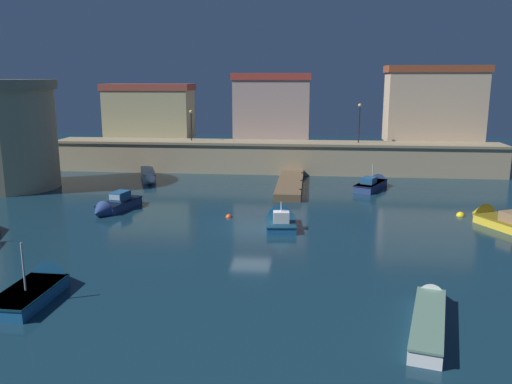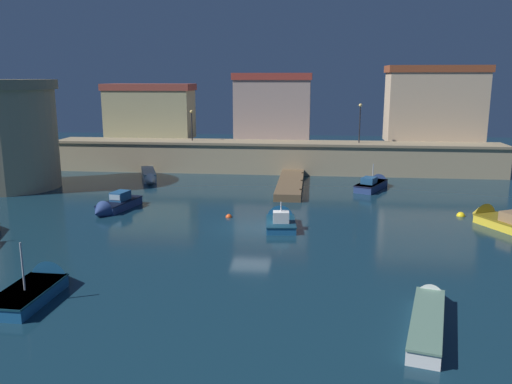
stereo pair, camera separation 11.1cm
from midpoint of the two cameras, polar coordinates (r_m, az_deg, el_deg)
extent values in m
plane|color=#112D3D|center=(33.56, -0.49, -3.91)|extent=(111.44, 111.44, 0.00)
cube|color=tan|center=(53.03, 2.09, 3.69)|extent=(44.57, 3.46, 2.87)
cube|color=gray|center=(52.82, 2.10, 5.36)|extent=(44.57, 3.76, 0.24)
cube|color=tan|center=(58.95, -11.37, 8.26)|extent=(9.21, 4.11, 5.16)
cube|color=brown|center=(58.83, -11.49, 11.11)|extent=(9.57, 4.27, 0.70)
cube|color=#B1968C|center=(57.06, 1.93, 8.92)|extent=(7.89, 5.53, 6.27)
cube|color=#A5382E|center=(56.96, 1.95, 12.43)|extent=(8.20, 5.75, 0.70)
cube|color=#CDB08F|center=(57.60, 18.84, 8.68)|extent=(9.58, 4.31, 7.01)
cube|color=brown|center=(57.52, 19.11, 12.51)|extent=(9.97, 4.48, 0.70)
cylinder|color=tan|center=(49.79, -25.15, 5.20)|extent=(7.91, 7.91, 8.43)
cylinder|color=gray|center=(49.53, -25.64, 10.50)|extent=(8.55, 8.55, 0.80)
cube|color=brown|center=(45.85, 3.83, 0.87)|extent=(2.12, 11.32, 0.60)
cylinder|color=#463625|center=(49.52, 5.12, 1.76)|extent=(0.20, 0.20, 0.70)
cylinder|color=#463625|center=(45.81, 5.02, 0.90)|extent=(0.20, 0.20, 0.70)
cylinder|color=#463625|center=(42.12, 4.90, -0.11)|extent=(0.20, 0.20, 0.70)
cylinder|color=black|center=(53.93, -6.92, 7.03)|extent=(0.12, 0.12, 2.77)
sphere|color=#F9D172|center=(53.81, -6.96, 8.66)|extent=(0.32, 0.32, 0.32)
cylinder|color=black|center=(52.69, 11.25, 7.16)|extent=(0.12, 0.12, 3.50)
sphere|color=#F9D172|center=(52.56, 11.34, 9.23)|extent=(0.32, 0.32, 0.32)
cube|color=white|center=(50.79, -11.52, 1.89)|extent=(2.87, 5.21, 0.80)
cone|color=white|center=(47.62, -11.29, 1.21)|extent=(1.48, 1.68, 1.05)
cube|color=slate|center=(50.73, -11.53, 2.29)|extent=(2.92, 5.32, 0.08)
cube|color=gold|center=(36.93, 25.79, -3.18)|extent=(3.53, 4.46, 0.58)
cone|color=gold|center=(38.64, 23.09, -2.29)|extent=(2.12, 1.83, 1.80)
cube|color=brown|center=(36.87, 25.82, -2.81)|extent=(3.60, 4.55, 0.08)
cube|color=#99B7C6|center=(36.91, 25.67, -2.18)|extent=(1.19, 0.65, 0.37)
cube|color=navy|center=(39.62, -14.52, -1.33)|extent=(2.28, 4.15, 0.60)
cone|color=navy|center=(37.65, -16.54, -2.16)|extent=(1.61, 1.37, 1.41)
cube|color=black|center=(39.56, -14.54, -0.96)|extent=(2.33, 4.23, 0.08)
cube|color=navy|center=(39.62, -14.44, -0.40)|extent=(1.25, 1.61, 0.65)
cube|color=#99B7C6|center=(39.03, -15.01, -0.57)|extent=(0.87, 0.24, 0.39)
cube|color=#195689|center=(24.75, -23.52, -10.29)|extent=(1.90, 3.91, 0.59)
cone|color=#195689|center=(26.70, -20.86, -8.41)|extent=(1.76, 1.12, 1.74)
cube|color=#0D3343|center=(24.65, -23.57, -9.74)|extent=(1.94, 3.99, 0.08)
cylinder|color=#B2B2B7|center=(24.22, -23.89, -7.41)|extent=(0.08, 0.08, 2.10)
cube|color=#195689|center=(33.48, 2.80, -3.53)|extent=(2.09, 3.37, 0.49)
cone|color=#195689|center=(35.41, 2.70, -2.64)|extent=(1.79, 1.05, 1.71)
cube|color=#0D3146|center=(33.42, 2.80, -3.19)|extent=(2.13, 3.44, 0.08)
cube|color=silver|center=(32.91, 2.83, -2.73)|extent=(1.06, 0.81, 0.71)
cylinder|color=#B2B2B7|center=(32.95, 2.83, -2.18)|extent=(0.08, 0.08, 1.30)
cube|color=navy|center=(45.94, 12.45, 0.64)|extent=(3.19, 4.46, 0.63)
cone|color=navy|center=(48.41, 13.51, 1.18)|extent=(1.81, 1.69, 1.44)
cube|color=black|center=(45.89, 12.46, 0.98)|extent=(3.26, 4.55, 0.08)
cube|color=navy|center=(45.30, 12.24, 1.24)|extent=(1.50, 1.61, 0.53)
cylinder|color=#B2B2B7|center=(46.05, 12.65, 2.04)|extent=(0.08, 0.08, 1.55)
cube|color=white|center=(21.38, 18.22, -13.43)|extent=(2.44, 5.66, 0.62)
cone|color=white|center=(24.52, 18.57, -10.06)|extent=(1.38, 1.62, 1.07)
cube|color=slate|center=(21.27, 18.27, -12.77)|extent=(2.49, 5.77, 0.08)
sphere|color=#EA4C19|center=(36.12, -2.88, -2.75)|extent=(0.44, 0.44, 0.44)
sphere|color=yellow|center=(39.06, 21.41, -2.45)|extent=(0.57, 0.57, 0.57)
camera|label=1|loc=(0.06, -89.91, 0.02)|focal=36.84mm
camera|label=2|loc=(0.06, 90.09, -0.02)|focal=36.84mm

